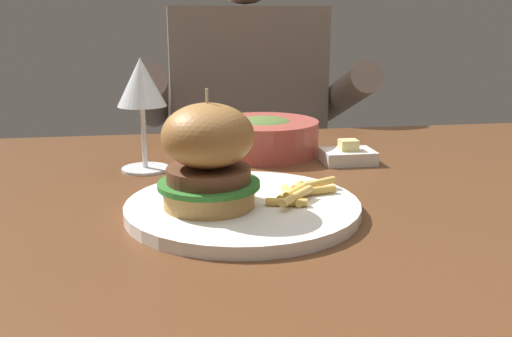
% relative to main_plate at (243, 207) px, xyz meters
% --- Properties ---
extents(dining_table, '(1.36, 0.79, 0.74)m').
position_rel_main_plate_xyz_m(dining_table, '(0.03, 0.09, -0.10)').
color(dining_table, '#56331C').
rests_on(dining_table, ground).
extents(main_plate, '(0.26, 0.26, 0.01)m').
position_rel_main_plate_xyz_m(main_plate, '(0.00, 0.00, 0.00)').
color(main_plate, white).
rests_on(main_plate, dining_table).
extents(burger_sandwich, '(0.11, 0.11, 0.13)m').
position_rel_main_plate_xyz_m(burger_sandwich, '(-0.04, -0.01, 0.06)').
color(burger_sandwich, '#B78447').
rests_on(burger_sandwich, main_plate).
extents(fries_pile, '(0.10, 0.09, 0.01)m').
position_rel_main_plate_xyz_m(fries_pile, '(0.07, 0.00, 0.01)').
color(fries_pile, '#E0B251').
rests_on(fries_pile, main_plate).
extents(wine_glass, '(0.07, 0.07, 0.16)m').
position_rel_main_plate_xyz_m(wine_glass, '(-0.11, 0.21, 0.11)').
color(wine_glass, silver).
rests_on(wine_glass, dining_table).
extents(butter_dish, '(0.08, 0.06, 0.04)m').
position_rel_main_plate_xyz_m(butter_dish, '(0.19, 0.21, 0.00)').
color(butter_dish, white).
rests_on(butter_dish, dining_table).
extents(soup_bowl, '(0.18, 0.18, 0.06)m').
position_rel_main_plate_xyz_m(soup_bowl, '(0.07, 0.29, 0.02)').
color(soup_bowl, '#B24C42').
rests_on(soup_bowl, dining_table).
extents(diner_person, '(0.51, 0.36, 1.18)m').
position_rel_main_plate_xyz_m(diner_person, '(0.11, 0.76, -0.18)').
color(diner_person, '#282833').
rests_on(diner_person, ground).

